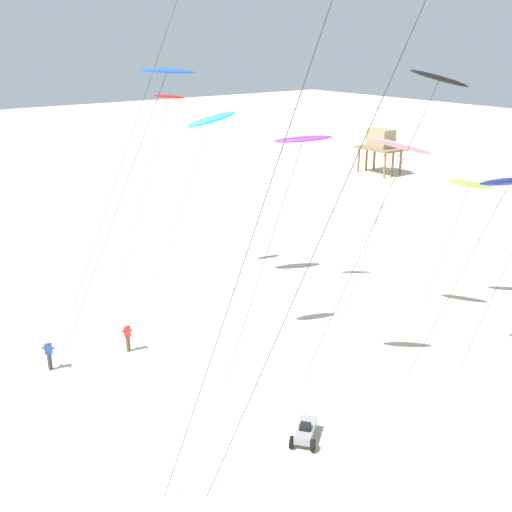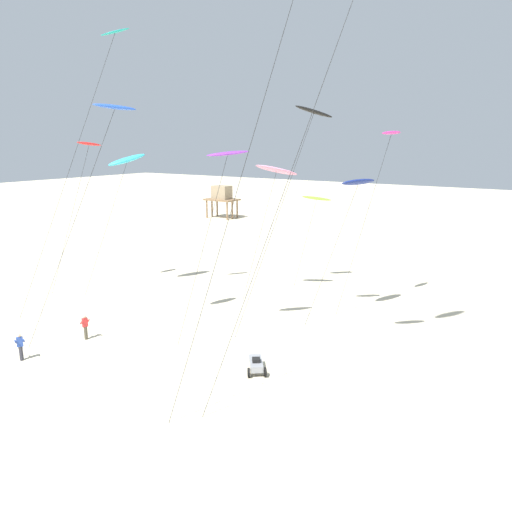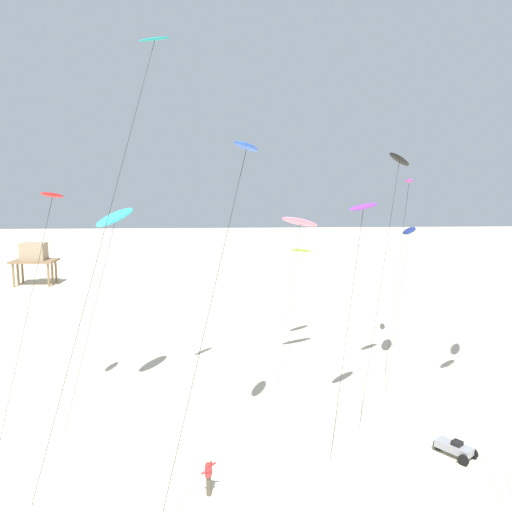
% 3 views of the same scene
% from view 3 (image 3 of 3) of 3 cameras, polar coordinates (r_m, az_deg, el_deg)
% --- Properties ---
extents(kite_black, '(4.22, 5.59, 14.91)m').
position_cam_3_polar(kite_black, '(31.60, 15.76, 10.05)').
color(kite_black, black).
rests_on(kite_black, ground).
extents(kite_red, '(2.77, 4.32, 12.69)m').
position_cam_3_polar(kite_red, '(29.33, -21.96, 6.04)').
color(kite_red, red).
rests_on(kite_red, ground).
extents(kite_pink, '(3.28, 3.71, 11.09)m').
position_cam_3_polar(kite_pink, '(34.64, 4.97, 3.77)').
color(kite_pink, pink).
rests_on(kite_pink, ground).
extents(kite_lime, '(2.36, 2.87, 8.12)m').
position_cam_3_polar(kite_lime, '(40.38, 5.10, 0.55)').
color(kite_lime, '#8CD833').
rests_on(kite_lime, ground).
extents(kite_blue, '(4.36, 6.46, 14.89)m').
position_cam_3_polar(kite_blue, '(22.05, -1.16, 11.85)').
color(kite_blue, blue).
rests_on(kite_blue, ground).
extents(kite_teal, '(5.50, 7.50, 20.39)m').
position_cam_3_polar(kite_teal, '(26.86, -11.79, 21.09)').
color(kite_teal, teal).
rests_on(kite_teal, ground).
extents(kite_purple, '(3.15, 4.01, 12.17)m').
position_cam_3_polar(kite_purple, '(26.17, 11.94, 5.16)').
color(kite_purple, purple).
rests_on(kite_purple, ground).
extents(kite_magenta, '(2.87, 4.36, 13.43)m').
position_cam_3_polar(kite_magenta, '(38.65, 16.78, 7.77)').
color(kite_magenta, '#D8339E').
rests_on(kite_magenta, ground).
extents(kite_cyan, '(3.52, 5.01, 11.81)m').
position_cam_3_polar(kite_cyan, '(29.85, -15.54, 4.17)').
color(kite_cyan, '#33BFE0').
rests_on(kite_cyan, ground).
extents(kite_navy, '(3.24, 4.75, 10.24)m').
position_cam_3_polar(kite_navy, '(35.44, 16.82, 2.68)').
color(kite_navy, navy).
rests_on(kite_navy, ground).
extents(kite_flyer_middle, '(0.65, 0.67, 1.67)m').
position_cam_3_polar(kite_flyer_middle, '(23.35, -5.33, -23.33)').
color(kite_flyer_middle, '#4C4738').
rests_on(kite_flyer_middle, ground).
extents(stilt_house, '(5.40, 3.57, 5.46)m').
position_cam_3_polar(stilt_house, '(70.91, -23.66, 0.09)').
color(stilt_house, '#846647').
rests_on(stilt_house, ground).
extents(beach_buggy, '(1.80, 1.98, 0.82)m').
position_cam_3_polar(beach_buggy, '(27.85, 21.42, -19.42)').
color(beach_buggy, gray).
rests_on(beach_buggy, ground).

